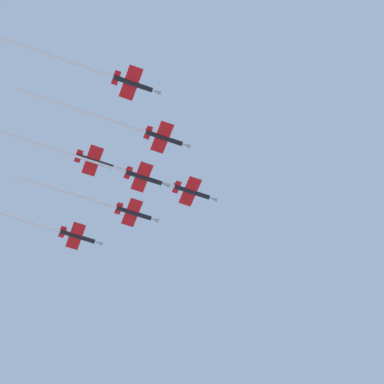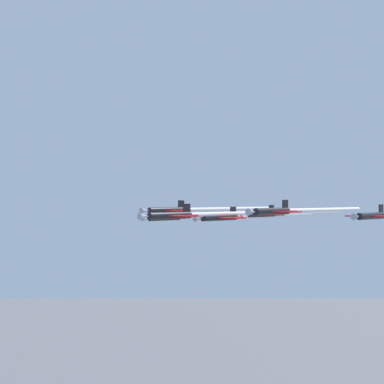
{
  "view_description": "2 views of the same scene",
  "coord_description": "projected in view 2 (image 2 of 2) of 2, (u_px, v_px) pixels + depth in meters",
  "views": [
    {
      "loc": [
        -36.1,
        92.83,
        1.81
      ],
      "look_at": [
        -19.16,
        -8.56,
        171.59
      ],
      "focal_mm": 68.92,
      "sensor_mm": 36.0,
      "label": 1
    },
    {
      "loc": [
        -46.93,
        -99.68,
        174.09
      ],
      "look_at": [
        -17.89,
        -16.17,
        175.49
      ],
      "focal_mm": 52.47,
      "sensor_mm": 36.0,
      "label": 2
    }
  ],
  "objects": [
    {
      "name": "jet_starboard_inner",
      "position": [
        201.0,
        210.0,
        120.79
      ],
      "size": [
        40.66,
        24.53,
        2.61
      ],
      "rotation": [
        0.0,
        0.0,
        2.1
      ],
      "color": "black"
    },
    {
      "name": "jet_lead",
      "position": [
        201.0,
        215.0,
        101.42
      ],
      "size": [
        35.42,
        21.49,
        2.61
      ],
      "rotation": [
        0.0,
        0.0,
        2.1
      ],
      "color": "black"
    },
    {
      "name": "jet_center_rear",
      "position": [
        196.0,
        217.0,
        138.83
      ],
      "size": [
        42.17,
        25.41,
        2.61
      ],
      "rotation": [
        0.0,
        0.0,
        2.1
      ],
      "color": "black"
    },
    {
      "name": "jet_port_trail",
      "position": [
        286.0,
        214.0,
        123.48
      ],
      "size": [
        39.23,
        23.7,
        2.61
      ],
      "rotation": [
        0.0,
        0.0,
        2.1
      ],
      "color": "black"
    },
    {
      "name": "jet_port_inner",
      "position": [
        298.0,
        211.0,
        103.24
      ],
      "size": [
        36.8,
        22.29,
        2.61
      ],
      "rotation": [
        0.0,
        0.0,
        2.1
      ],
      "color": "black"
    },
    {
      "name": "jet_port_outer",
      "position": [
        247.0,
        216.0,
        112.29
      ],
      "size": [
        36.89,
        22.34,
        2.61
      ],
      "rotation": [
        0.0,
        0.0,
        2.1
      ],
      "color": "black"
    }
  ]
}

